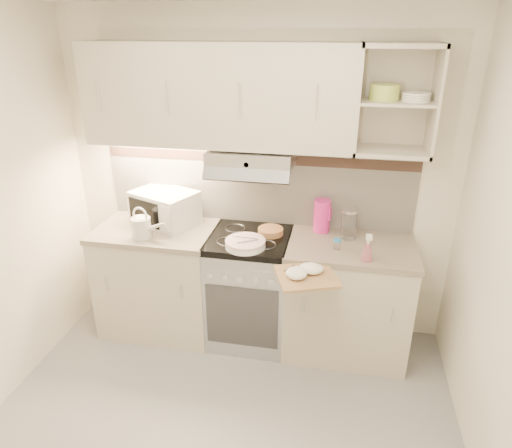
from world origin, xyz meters
name	(u,v)px	position (x,y,z in m)	size (l,w,h in m)	color
ground	(214,445)	(0.00, 0.00, 0.00)	(3.00, 3.00, 0.00)	gray
room_shell	(221,171)	(0.00, 0.37, 1.63)	(3.04, 2.84, 2.52)	white
base_cabinet_left	(160,281)	(-0.75, 1.10, 0.43)	(0.90, 0.60, 0.86)	beige
worktop_left	(155,231)	(-0.75, 1.10, 0.88)	(0.92, 0.62, 0.04)	gray
base_cabinet_right	(347,300)	(0.75, 1.10, 0.43)	(0.90, 0.60, 0.86)	beige
worktop_right	(351,247)	(0.75, 1.10, 0.88)	(0.92, 0.62, 0.04)	gray
electric_range	(250,288)	(0.00, 1.10, 0.45)	(0.60, 0.60, 0.90)	#B7B7BC
microwave	(165,208)	(-0.70, 1.22, 1.03)	(0.57, 0.50, 0.26)	silver
watering_can	(142,227)	(-0.77, 0.94, 0.99)	(0.28, 0.14, 0.24)	silver
plate_stack	(245,244)	(0.01, 0.92, 0.93)	(0.29, 0.29, 0.06)	white
bread_loaf	(271,231)	(0.15, 1.17, 0.92)	(0.19, 0.19, 0.05)	#A65E43
pink_pitcher	(322,216)	(0.52, 1.30, 1.03)	(0.13, 0.13, 0.25)	#E62791
glass_jar	(349,224)	(0.72, 1.21, 1.02)	(0.12, 0.12, 0.23)	silver
spice_jar	(337,244)	(0.65, 1.01, 0.94)	(0.05, 0.05, 0.08)	silver
spray_bottle	(368,250)	(0.85, 0.88, 0.98)	(0.08, 0.08, 0.21)	pink
cutting_board	(306,276)	(0.47, 0.64, 0.87)	(0.37, 0.33, 0.02)	#AC954A
dish_towel	(304,269)	(0.45, 0.66, 0.91)	(0.24, 0.20, 0.06)	white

